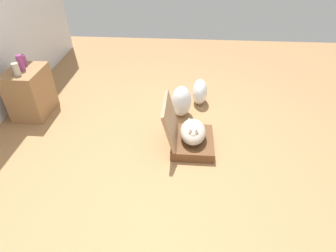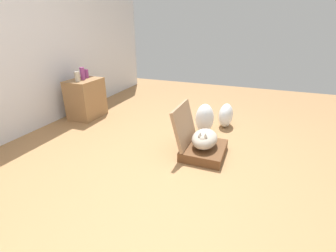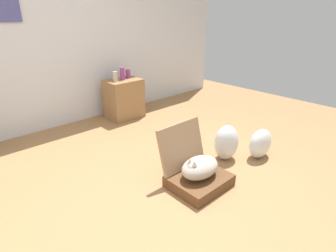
% 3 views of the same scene
% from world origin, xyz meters
% --- Properties ---
extents(ground_plane, '(7.68, 7.68, 0.00)m').
position_xyz_m(ground_plane, '(0.00, 0.00, 0.00)').
color(ground_plane, '#9E7247').
rests_on(ground_plane, ground).
extents(suitcase_base, '(0.54, 0.46, 0.11)m').
position_xyz_m(suitcase_base, '(0.31, -0.21, 0.06)').
color(suitcase_base, brown).
rests_on(suitcase_base, ground).
extents(suitcase_lid, '(0.54, 0.16, 0.46)m').
position_xyz_m(suitcase_lid, '(0.31, 0.04, 0.34)').
color(suitcase_lid, '#9B7756').
rests_on(suitcase_lid, suitcase_base).
extents(cat, '(0.49, 0.28, 0.22)m').
position_xyz_m(cat, '(0.30, -0.21, 0.21)').
color(cat, '#B2A899').
rests_on(cat, suitcase_base).
extents(plastic_bag_white, '(0.30, 0.25, 0.41)m').
position_xyz_m(plastic_bag_white, '(0.93, -0.06, 0.20)').
color(plastic_bag_white, silver).
rests_on(plastic_bag_white, ground).
extents(plastic_bag_clear, '(0.34, 0.20, 0.34)m').
position_xyz_m(plastic_bag_clear, '(1.25, -0.30, 0.17)').
color(plastic_bag_clear, silver).
rests_on(plastic_bag_clear, ground).
extents(side_table, '(0.54, 0.40, 0.61)m').
position_xyz_m(side_table, '(0.85, 1.85, 0.30)').
color(side_table, olive).
rests_on(side_table, ground).
extents(vase_tall, '(0.08, 0.08, 0.14)m').
position_xyz_m(vase_tall, '(0.71, 1.84, 0.68)').
color(vase_tall, '#B7AD99').
rests_on(vase_tall, side_table).
extents(vase_short, '(0.07, 0.07, 0.13)m').
position_xyz_m(vase_short, '(0.98, 1.90, 0.67)').
color(vase_short, '#8C387A').
rests_on(vase_short, side_table).
extents(vase_round, '(0.07, 0.07, 0.18)m').
position_xyz_m(vase_round, '(0.85, 1.85, 0.70)').
color(vase_round, '#8C387A').
rests_on(vase_round, side_table).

